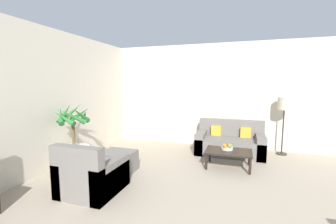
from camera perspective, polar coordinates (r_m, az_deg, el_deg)
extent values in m
cube|color=beige|center=(6.04, 18.28, 3.87)|extent=(8.46, 0.06, 2.70)
cube|color=beige|center=(4.43, -33.15, 2.00)|extent=(0.06, 8.09, 2.70)
cylinder|color=beige|center=(4.82, -22.60, -10.72)|extent=(0.59, 0.59, 0.45)
cylinder|color=brown|center=(4.70, -22.88, -5.22)|extent=(0.06, 0.06, 0.49)
cone|color=#2D7533|center=(4.51, -21.25, -0.70)|extent=(0.10, 0.45, 0.35)
cone|color=#2D7533|center=(4.66, -20.46, -0.85)|extent=(0.40, 0.40, 0.29)
cone|color=#2D7533|center=(4.79, -21.48, -0.49)|extent=(0.46, 0.10, 0.32)
cone|color=#2D7533|center=(4.81, -23.26, -0.07)|extent=(0.37, 0.37, 0.39)
cone|color=#2D7533|center=(4.74, -24.68, -0.15)|extent=(0.10, 0.41, 0.40)
cone|color=#2D7533|center=(4.63, -25.56, -0.82)|extent=(0.39, 0.39, 0.34)
cone|color=#2D7533|center=(4.48, -24.89, -1.38)|extent=(0.47, 0.10, 0.29)
cone|color=#2D7533|center=(4.44, -22.93, -1.04)|extent=(0.39, 0.39, 0.33)
cube|color=slate|center=(5.58, 15.38, -8.36)|extent=(1.55, 0.83, 0.38)
cube|color=slate|center=(5.82, 15.68, -3.79)|extent=(1.55, 0.16, 0.40)
cube|color=slate|center=(5.63, 8.48, -7.40)|extent=(0.20, 0.83, 0.50)
cube|color=slate|center=(5.58, 22.41, -8.01)|extent=(0.20, 0.83, 0.50)
cube|color=gold|center=(5.74, 12.11, -4.63)|extent=(0.24, 0.12, 0.24)
cube|color=gold|center=(5.71, 19.10, -4.93)|extent=(0.24, 0.12, 0.24)
cylinder|color=#2D2823|center=(6.05, 26.84, -9.42)|extent=(0.24, 0.24, 0.03)
cylinder|color=#2D2823|center=(5.92, 27.13, -4.49)|extent=(0.03, 0.03, 1.04)
cylinder|color=beige|center=(5.84, 27.50, 1.92)|extent=(0.30, 0.30, 0.29)
cylinder|color=black|center=(4.53, 9.69, -12.31)|extent=(0.05, 0.05, 0.31)
cylinder|color=black|center=(4.49, 20.12, -12.82)|extent=(0.05, 0.05, 0.31)
cylinder|color=black|center=(4.99, 10.54, -10.48)|extent=(0.05, 0.05, 0.31)
cylinder|color=black|center=(4.96, 19.94, -10.92)|extent=(0.05, 0.05, 0.31)
cube|color=black|center=(4.67, 15.13, -9.64)|extent=(0.89, 0.58, 0.03)
cylinder|color=beige|center=(4.74, 14.77, -8.91)|extent=(0.24, 0.24, 0.05)
sphere|color=red|center=(4.76, 14.53, -8.10)|extent=(0.07, 0.07, 0.07)
sphere|color=olive|center=(4.69, 15.47, -8.29)|extent=(0.08, 0.08, 0.08)
sphere|color=orange|center=(4.67, 14.21, -8.29)|extent=(0.08, 0.08, 0.08)
cube|color=slate|center=(3.80, -18.41, -15.64)|extent=(0.81, 0.85, 0.42)
cube|color=slate|center=(3.41, -22.18, -11.25)|extent=(0.81, 0.16, 0.39)
cube|color=slate|center=(3.97, -22.30, -14.02)|extent=(0.16, 0.85, 0.52)
cube|color=slate|center=(3.61, -14.15, -15.88)|extent=(0.16, 0.85, 0.52)
cube|color=slate|center=(4.44, -12.59, -12.24)|extent=(0.61, 0.54, 0.39)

